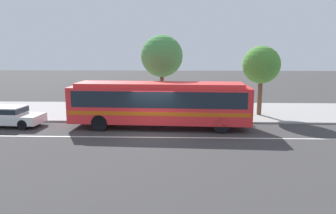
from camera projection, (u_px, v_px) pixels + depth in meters
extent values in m
plane|color=#3B3939|center=(153.00, 134.00, 18.85)|extent=(120.00, 120.00, 0.00)
cube|color=#9D9796|center=(160.00, 111.00, 25.54)|extent=(60.00, 8.00, 0.12)
cube|color=silver|center=(152.00, 137.00, 18.06)|extent=(56.00, 0.16, 0.01)
cube|color=red|center=(160.00, 104.00, 20.01)|extent=(11.21, 2.91, 2.21)
cube|color=#F23230|center=(160.00, 85.00, 19.80)|extent=(10.31, 2.58, 0.24)
cube|color=#19232D|center=(160.00, 97.00, 19.93)|extent=(10.54, 2.90, 0.97)
cube|color=#D45B11|center=(160.00, 110.00, 20.08)|extent=(10.99, 2.92, 0.24)
cube|color=#19232D|center=(249.00, 98.00, 19.50)|extent=(0.22, 2.12, 1.06)
cylinder|color=black|center=(219.00, 118.00, 20.94)|extent=(1.01, 0.32, 1.00)
cylinder|color=black|center=(222.00, 125.00, 18.85)|extent=(1.01, 0.32, 1.00)
cylinder|color=black|center=(109.00, 116.00, 21.51)|extent=(1.01, 0.32, 1.00)
cylinder|color=black|center=(100.00, 123.00, 19.42)|extent=(1.01, 0.32, 1.00)
cube|color=silver|center=(8.00, 118.00, 20.62)|extent=(4.52, 2.11, 0.55)
cube|color=silver|center=(4.00, 110.00, 20.56)|extent=(2.57, 1.76, 0.50)
cube|color=#19232D|center=(4.00, 110.00, 20.55)|extent=(2.62, 1.78, 0.32)
cylinder|color=black|center=(36.00, 119.00, 21.30)|extent=(0.65, 0.26, 0.64)
cylinder|color=black|center=(23.00, 125.00, 19.73)|extent=(0.65, 0.26, 0.64)
cylinder|color=#797051|center=(177.00, 113.00, 21.98)|extent=(0.14, 0.14, 0.89)
cylinder|color=#797051|center=(175.00, 114.00, 21.91)|extent=(0.14, 0.14, 0.89)
cylinder|color=#525245|center=(176.00, 103.00, 21.82)|extent=(0.47, 0.47, 0.58)
sphere|color=tan|center=(176.00, 97.00, 21.75)|extent=(0.21, 0.21, 0.21)
cylinder|color=#3A3A42|center=(235.00, 112.00, 22.44)|extent=(0.14, 0.14, 0.88)
cylinder|color=#3A3A42|center=(234.00, 113.00, 22.35)|extent=(0.14, 0.14, 0.88)
cylinder|color=green|center=(235.00, 102.00, 22.26)|extent=(0.48, 0.48, 0.62)
sphere|color=#D88982|center=(235.00, 96.00, 22.19)|extent=(0.22, 0.22, 0.22)
cylinder|color=gray|center=(215.00, 102.00, 21.65)|extent=(0.08, 0.08, 2.55)
cube|color=yellow|center=(215.00, 86.00, 21.47)|extent=(0.09, 0.44, 0.56)
cylinder|color=brown|center=(162.00, 93.00, 23.44)|extent=(0.28, 0.28, 3.26)
sphere|color=#478E47|center=(162.00, 56.00, 22.97)|extent=(3.01, 3.01, 3.01)
cylinder|color=brown|center=(260.00, 96.00, 23.66)|extent=(0.33, 0.33, 2.73)
sphere|color=#498934|center=(261.00, 65.00, 23.26)|extent=(2.73, 2.73, 2.73)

